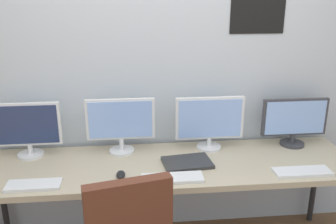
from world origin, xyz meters
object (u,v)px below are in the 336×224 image
(monitor_far_right, at_px, (294,120))
(keyboard_left, at_px, (34,185))
(monitor_center_left, at_px, (121,123))
(laptop_closed, at_px, (187,163))
(desk, at_px, (169,169))
(keyboard_center, at_px, (173,178))
(computer_mouse, at_px, (121,174))
(keyboard_right, at_px, (302,172))
(monitor_far_left, at_px, (28,128))
(monitor_center_right, at_px, (210,121))

(monitor_far_right, xyz_separation_m, keyboard_left, (-1.80, -0.44, -0.19))
(monitor_center_left, height_order, laptop_closed, monitor_center_left)
(keyboard_left, bearing_deg, desk, 15.31)
(desk, bearing_deg, laptop_closed, -13.80)
(keyboard_center, distance_m, laptop_closed, 0.23)
(desk, distance_m, keyboard_center, 0.24)
(monitor_far_right, distance_m, keyboard_left, 1.86)
(monitor_center_left, distance_m, computer_mouse, 0.43)
(keyboard_left, bearing_deg, laptop_closed, 11.75)
(keyboard_right, bearing_deg, monitor_far_left, 166.20)
(monitor_center_left, distance_m, keyboard_left, 0.71)
(laptop_closed, bearing_deg, monitor_far_right, 9.04)
(keyboard_right, bearing_deg, keyboard_left, 180.00)
(desk, height_order, monitor_far_right, monitor_far_right)
(keyboard_center, bearing_deg, desk, 90.00)
(monitor_far_right, relative_size, keyboard_left, 1.53)
(keyboard_right, height_order, computer_mouse, computer_mouse)
(monitor_center_left, bearing_deg, laptop_closed, -28.72)
(monitor_far_left, bearing_deg, monitor_center_right, 0.00)
(monitor_far_right, distance_m, laptop_closed, 0.89)
(desk, distance_m, keyboard_left, 0.87)
(monitor_center_right, bearing_deg, computer_mouse, -149.82)
(desk, distance_m, monitor_center_left, 0.47)
(keyboard_center, xyz_separation_m, computer_mouse, (-0.32, 0.07, 0.01))
(monitor_far_left, distance_m, monitor_center_left, 0.64)
(monitor_far_left, relative_size, monitor_center_right, 0.92)
(monitor_far_left, distance_m, keyboard_center, 1.08)
(keyboard_center, bearing_deg, computer_mouse, 167.75)
(desk, bearing_deg, monitor_center_left, 146.45)
(monitor_far_right, bearing_deg, keyboard_right, -105.22)
(desk, xyz_separation_m, monitor_far_right, (0.96, 0.21, 0.24))
(keyboard_right, relative_size, computer_mouse, 3.83)
(monitor_center_left, bearing_deg, computer_mouse, -90.09)
(monitor_center_right, bearing_deg, keyboard_right, -40.39)
(desk, distance_m, monitor_far_right, 1.01)
(monitor_far_left, height_order, keyboard_left, monitor_far_left)
(monitor_center_left, height_order, computer_mouse, monitor_center_left)
(monitor_center_right, height_order, computer_mouse, monitor_center_right)
(monitor_center_right, distance_m, keyboard_left, 1.26)
(monitor_center_right, relative_size, monitor_far_right, 1.01)
(keyboard_left, relative_size, keyboard_right, 0.88)
(monitor_center_left, bearing_deg, keyboard_right, -20.87)
(computer_mouse, bearing_deg, desk, 26.56)
(monitor_center_left, relative_size, keyboard_right, 1.31)
(desk, height_order, keyboard_center, keyboard_center)
(monitor_far_right, distance_m, keyboard_right, 0.49)
(monitor_center_right, xyz_separation_m, keyboard_center, (-0.32, -0.44, -0.20))
(keyboard_right, bearing_deg, laptop_closed, 164.43)
(monitor_far_left, distance_m, monitor_center_right, 1.28)
(monitor_center_right, relative_size, keyboard_center, 1.29)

